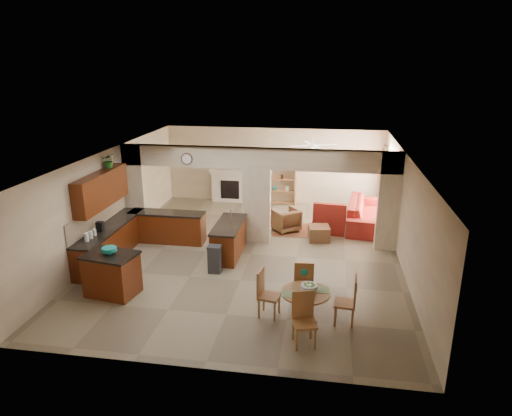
% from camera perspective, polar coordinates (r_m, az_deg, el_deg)
% --- Properties ---
extents(floor, '(10.00, 10.00, 0.00)m').
position_cam_1_polar(floor, '(12.70, -0.61, -5.81)').
color(floor, '#7F7258').
rests_on(floor, ground).
extents(ceiling, '(10.00, 10.00, 0.00)m').
position_cam_1_polar(ceiling, '(11.86, -0.65, 6.68)').
color(ceiling, white).
rests_on(ceiling, wall_back).
extents(wall_back, '(8.00, 0.00, 8.00)m').
position_cam_1_polar(wall_back, '(16.99, 2.19, 5.28)').
color(wall_back, beige).
rests_on(wall_back, floor).
extents(wall_front, '(8.00, 0.00, 8.00)m').
position_cam_1_polar(wall_front, '(7.71, -6.94, -10.99)').
color(wall_front, beige).
rests_on(wall_front, floor).
extents(wall_left, '(0.00, 10.00, 10.00)m').
position_cam_1_polar(wall_left, '(13.44, -17.70, 1.02)').
color(wall_left, beige).
rests_on(wall_left, floor).
extents(wall_right, '(0.00, 10.00, 10.00)m').
position_cam_1_polar(wall_right, '(12.23, 18.19, -0.68)').
color(wall_right, beige).
rests_on(wall_right, floor).
extents(partition_left_pier, '(0.60, 0.25, 2.80)m').
position_cam_1_polar(partition_left_pier, '(14.18, -14.85, 2.13)').
color(partition_left_pier, beige).
rests_on(partition_left_pier, floor).
extents(partition_center_pier, '(0.80, 0.25, 2.20)m').
position_cam_1_polar(partition_center_pier, '(13.24, 0.10, 0.28)').
color(partition_center_pier, beige).
rests_on(partition_center_pier, floor).
extents(partition_right_pier, '(0.60, 0.25, 2.80)m').
position_cam_1_polar(partition_right_pier, '(13.13, 16.27, 0.76)').
color(partition_right_pier, beige).
rests_on(partition_right_pier, floor).
extents(partition_header, '(8.00, 0.25, 0.60)m').
position_cam_1_polar(partition_header, '(12.89, 0.10, 6.22)').
color(partition_header, beige).
rests_on(partition_header, partition_center_pier).
extents(kitchen_counter, '(2.52, 3.29, 1.48)m').
position_cam_1_polar(kitchen_counter, '(13.21, -14.91, -3.31)').
color(kitchen_counter, '#461508').
rests_on(kitchen_counter, floor).
extents(upper_cabinets, '(0.35, 2.40, 0.90)m').
position_cam_1_polar(upper_cabinets, '(12.54, -18.77, 2.20)').
color(upper_cabinets, '#461508').
rests_on(upper_cabinets, wall_left).
extents(peninsula, '(0.70, 1.85, 0.91)m').
position_cam_1_polar(peninsula, '(12.53, -3.41, -3.92)').
color(peninsula, '#461508').
rests_on(peninsula, floor).
extents(wall_clock, '(0.34, 0.03, 0.34)m').
position_cam_1_polar(wall_clock, '(13.21, -8.66, 6.08)').
color(wall_clock, '#4F2F1A').
rests_on(wall_clock, partition_header).
extents(rug, '(1.60, 1.30, 0.01)m').
position_cam_1_polar(rug, '(14.52, 5.46, -2.77)').
color(rug, brown).
rests_on(rug, floor).
extents(fireplace, '(1.60, 0.35, 1.20)m').
position_cam_1_polar(fireplace, '(17.28, -3.19, 2.79)').
color(fireplace, silver).
rests_on(fireplace, floor).
extents(shelving_unit, '(1.00, 0.32, 1.80)m').
position_cam_1_polar(shelving_unit, '(16.90, 3.28, 3.45)').
color(shelving_unit, '#995B34').
rests_on(shelving_unit, floor).
extents(window_a, '(0.02, 0.90, 1.90)m').
position_cam_1_polar(window_a, '(14.45, 16.67, 1.44)').
color(window_a, white).
rests_on(window_a, wall_right).
extents(window_b, '(0.02, 0.90, 1.90)m').
position_cam_1_polar(window_b, '(16.08, 15.95, 3.13)').
color(window_b, white).
rests_on(window_b, wall_right).
extents(glazed_door, '(0.02, 0.70, 2.10)m').
position_cam_1_polar(glazed_door, '(15.31, 16.24, 1.79)').
color(glazed_door, white).
rests_on(glazed_door, wall_right).
extents(drape_a_left, '(0.10, 0.28, 2.30)m').
position_cam_1_polar(drape_a_left, '(13.88, 16.81, 0.76)').
color(drape_a_left, '#43251B').
rests_on(drape_a_left, wall_right).
extents(drape_a_right, '(0.10, 0.28, 2.30)m').
position_cam_1_polar(drape_a_right, '(15.02, 16.25, 2.09)').
color(drape_a_right, '#43251B').
rests_on(drape_a_right, wall_right).
extents(drape_b_left, '(0.10, 0.28, 2.30)m').
position_cam_1_polar(drape_b_left, '(15.50, 16.04, 2.59)').
color(drape_b_left, '#43251B').
rests_on(drape_b_left, wall_right).
extents(drape_b_right, '(0.10, 0.28, 2.30)m').
position_cam_1_polar(drape_b_right, '(16.66, 15.59, 3.66)').
color(drape_b_right, '#43251B').
rests_on(drape_b_right, wall_right).
extents(ceiling_fan, '(1.00, 1.00, 0.10)m').
position_cam_1_polar(ceiling_fan, '(14.70, 7.16, 7.78)').
color(ceiling_fan, white).
rests_on(ceiling_fan, ceiling).
extents(kitchen_island, '(1.26, 0.99, 0.99)m').
position_cam_1_polar(kitchen_island, '(10.96, -17.57, -7.87)').
color(kitchen_island, '#461508').
rests_on(kitchen_island, floor).
extents(teal_bowl, '(0.33, 0.33, 0.16)m').
position_cam_1_polar(teal_bowl, '(10.75, -17.86, -5.11)').
color(teal_bowl, teal).
rests_on(teal_bowl, kitchen_island).
extents(trash_can, '(0.31, 0.27, 0.66)m').
position_cam_1_polar(trash_can, '(11.60, -5.19, -6.50)').
color(trash_can, '#29292B').
rests_on(trash_can, floor).
extents(dining_table, '(1.00, 1.00, 0.68)m').
position_cam_1_polar(dining_table, '(9.48, 6.15, -11.54)').
color(dining_table, '#995B34').
rests_on(dining_table, floor).
extents(fruit_bowl, '(0.33, 0.33, 0.18)m').
position_cam_1_polar(fruit_bowl, '(9.35, 6.66, -9.87)').
color(fruit_bowl, '#6DB627').
rests_on(fruit_bowl, dining_table).
extents(sofa, '(2.95, 1.41, 0.83)m').
position_cam_1_polar(sofa, '(15.18, 13.64, -0.63)').
color(sofa, maroon).
rests_on(sofa, floor).
extents(chaise, '(1.06, 0.89, 0.40)m').
position_cam_1_polar(chaise, '(14.50, 9.09, -2.12)').
color(chaise, maroon).
rests_on(chaise, floor).
extents(armchair, '(1.07, 1.07, 0.70)m').
position_cam_1_polar(armchair, '(14.35, 3.72, -1.50)').
color(armchair, maroon).
rests_on(armchair, floor).
extents(ottoman, '(0.69, 0.69, 0.44)m').
position_cam_1_polar(ottoman, '(13.73, 7.87, -3.14)').
color(ottoman, maroon).
rests_on(ottoman, floor).
extents(plant, '(0.46, 0.43, 0.41)m').
position_cam_1_polar(plant, '(12.88, -17.93, 5.69)').
color(plant, '#174D14').
rests_on(plant, upper_cabinets).
extents(chair_north, '(0.46, 0.46, 1.02)m').
position_cam_1_polar(chair_north, '(10.09, 5.96, -9.03)').
color(chair_north, '#995B34').
rests_on(chair_north, floor).
extents(chair_east, '(0.45, 0.45, 1.02)m').
position_cam_1_polar(chair_east, '(9.51, 11.60, -11.11)').
color(chair_east, '#995B34').
rests_on(chair_east, floor).
extents(chair_south, '(0.52, 0.52, 1.02)m').
position_cam_1_polar(chair_south, '(8.81, 5.98, -13.30)').
color(chair_south, '#995B34').
rests_on(chair_south, floor).
extents(chair_west, '(0.48, 0.48, 1.02)m').
position_cam_1_polar(chair_west, '(9.62, 1.18, -10.36)').
color(chair_west, '#995B34').
rests_on(chair_west, floor).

